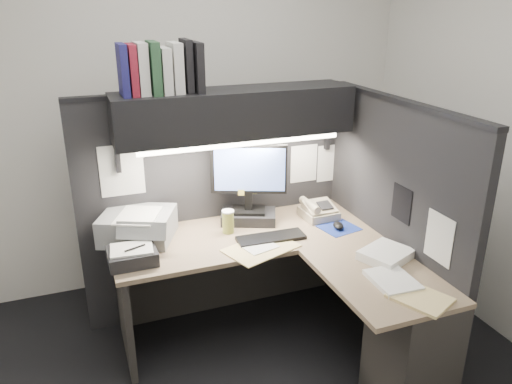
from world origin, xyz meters
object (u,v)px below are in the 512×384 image
printer (138,226)px  notebook_stack (132,256)px  telephone (319,211)px  overhead_shelf (235,113)px  keyboard (271,238)px  desk (324,306)px  coffee_cup (228,222)px  monitor (249,192)px

printer → notebook_stack: bearing=-80.0°
telephone → printer: printer is taller
overhead_shelf → keyboard: 0.84m
desk → keyboard: keyboard is taller
coffee_cup → printer: (-0.57, 0.12, 0.01)m
monitor → keyboard: monitor is taller
keyboard → printer: (-0.80, 0.32, 0.08)m
monitor → telephone: size_ratio=2.34×
desk → telephone: telephone is taller
desk → overhead_shelf: (-0.30, 0.75, 1.06)m
keyboard → telephone: telephone is taller
telephone → printer: bearing=173.4°
monitor → keyboard: bearing=-60.9°
monitor → coffee_cup: (-0.19, -0.12, -0.15)m
overhead_shelf → coffee_cup: 0.72m
coffee_cup → notebook_stack: coffee_cup is taller
desk → monitor: monitor is taller
coffee_cup → notebook_stack: (-0.65, -0.19, -0.03)m
printer → overhead_shelf: bearing=25.2°
printer → telephone: bearing=19.4°
overhead_shelf → monitor: overhead_shelf is taller
desk → monitor: 0.92m
overhead_shelf → telephone: bearing=-11.8°
telephone → coffee_cup: size_ratio=1.63×
overhead_shelf → desk: bearing=-68.2°
monitor → coffee_cup: bearing=-126.0°
coffee_cup → notebook_stack: 0.68m
telephone → keyboard: bearing=-156.6°
telephone → monitor: bearing=166.5°
printer → notebook_stack: (-0.08, -0.32, -0.05)m
desk → coffee_cup: size_ratio=11.67×
monitor → notebook_stack: monitor is taller
keyboard → notebook_stack: (-0.88, 0.00, 0.03)m
telephone → notebook_stack: telephone is taller
keyboard → overhead_shelf: bearing=112.6°
overhead_shelf → printer: bearing=-179.3°
desk → monitor: (-0.22, 0.74, 0.51)m
monitor → notebook_stack: size_ratio=2.00×
overhead_shelf → coffee_cup: bearing=-128.2°
desk → printer: (-0.97, 0.74, 0.37)m
notebook_stack → coffee_cup: bearing=16.6°
printer → notebook_stack: 0.33m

